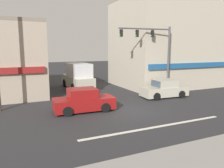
# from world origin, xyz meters

# --- Properties ---
(ground_plane) EXTENTS (120.00, 120.00, 0.00)m
(ground_plane) POSITION_xyz_m (0.00, 0.00, 0.00)
(ground_plane) COLOR #2B2B2D
(lane_marking_stripe) EXTENTS (9.00, 0.24, 0.01)m
(lane_marking_stripe) POSITION_xyz_m (0.00, -3.50, 0.00)
(lane_marking_stripe) COLOR silver
(lane_marking_stripe) RESTS_ON ground
(building_right_corner) EXTENTS (13.38, 8.67, 9.75)m
(building_right_corner) POSITION_xyz_m (10.59, 8.09, 4.87)
(building_right_corner) COLOR #B7AD99
(building_right_corner) RESTS_ON ground
(traffic_light_mast) EXTENTS (4.86, 0.81, 6.20)m
(traffic_light_mast) POSITION_xyz_m (4.63, 3.31, 4.30)
(traffic_light_mast) COLOR #47474C
(traffic_light_mast) RESTS_ON ground
(sedan_approaching_near) EXTENTS (4.18, 2.03, 1.58)m
(sedan_approaching_near) POSITION_xyz_m (-2.75, 1.16, 0.71)
(sedan_approaching_near) COLOR maroon
(sedan_approaching_near) RESTS_ON ground
(sedan_crossing_rightbound) EXTENTS (4.19, 2.06, 1.58)m
(sedan_crossing_rightbound) POSITION_xyz_m (5.06, 2.48, 0.71)
(sedan_crossing_rightbound) COLOR #B7B29E
(sedan_crossing_rightbound) RESTS_ON ground
(box_truck_crossing_center) EXTENTS (2.40, 5.67, 2.75)m
(box_truck_crossing_center) POSITION_xyz_m (-0.75, 9.68, 1.25)
(box_truck_crossing_center) COLOR #B7B29E
(box_truck_crossing_center) RESTS_ON ground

